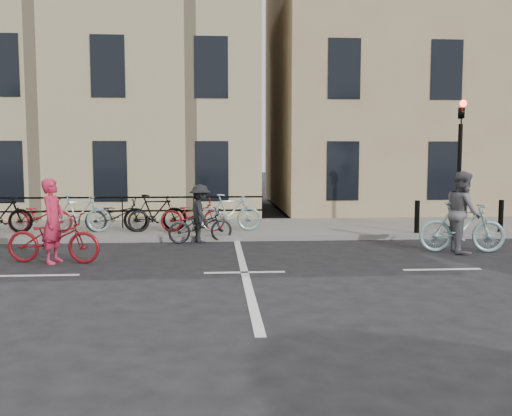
{
  "coord_description": "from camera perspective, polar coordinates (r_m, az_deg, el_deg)",
  "views": [
    {
      "loc": [
        -0.57,
        -11.04,
        2.34
      ],
      "look_at": [
        0.36,
        1.86,
        1.1
      ],
      "focal_mm": 40.0,
      "sensor_mm": 36.0,
      "label": 1
    }
  ],
  "objects": [
    {
      "name": "cyclist_pink",
      "position": [
        12.92,
        -19.6,
        -2.46
      ],
      "size": [
        2.11,
        1.01,
        1.81
      ],
      "rotation": [
        0.0,
        0.0,
        1.42
      ],
      "color": "maroon",
      "rests_on": "ground"
    },
    {
      "name": "building_east",
      "position": [
        26.15,
        17.91,
        13.6
      ],
      "size": [
        14.0,
        10.0,
        12.0
      ],
      "primitive_type": "cube",
      "color": "#A28362",
      "rests_on": "sidewalk"
    },
    {
      "name": "building_west",
      "position": [
        25.63,
        -23.79,
        11.32
      ],
      "size": [
        20.0,
        10.0,
        10.0
      ],
      "primitive_type": "cube",
      "color": "tan",
      "rests_on": "sidewalk"
    },
    {
      "name": "traffic_light",
      "position": [
        16.8,
        19.73,
        5.54
      ],
      "size": [
        0.18,
        0.3,
        3.9
      ],
      "color": "black",
      "rests_on": "sidewalk"
    },
    {
      "name": "parked_bikes",
      "position": [
        16.5,
        -15.63,
        -0.62
      ],
      "size": [
        9.35,
        1.23,
        1.05
      ],
      "color": "black",
      "rests_on": "sidewalk"
    },
    {
      "name": "cyclist_grey",
      "position": [
        14.29,
        19.96,
        -1.11
      ],
      "size": [
        2.06,
        1.04,
        1.93
      ],
      "rotation": [
        0.0,
        0.0,
        1.43
      ],
      "color": "#8CB5B8",
      "rests_on": "ground"
    },
    {
      "name": "cyclist_dark",
      "position": [
        15.04,
        -5.58,
        -1.17
      ],
      "size": [
        1.82,
        1.12,
        1.54
      ],
      "rotation": [
        0.0,
        0.0,
        1.87
      ],
      "color": "black",
      "rests_on": "ground"
    },
    {
      "name": "bollard_east",
      "position": [
        16.36,
        15.8,
        -0.83
      ],
      "size": [
        0.14,
        0.14,
        0.9
      ],
      "primitive_type": "cylinder",
      "color": "black",
      "rests_on": "sidewalk"
    },
    {
      "name": "bollard_west",
      "position": [
        17.33,
        23.29,
        -0.73
      ],
      "size": [
        0.14,
        0.14,
        0.9
      ],
      "primitive_type": "cylinder",
      "color": "black",
      "rests_on": "sidewalk"
    },
    {
      "name": "ground",
      "position": [
        11.3,
        -1.15,
        -6.48
      ],
      "size": [
        120.0,
        120.0,
        0.0
      ],
      "primitive_type": "plane",
      "color": "black",
      "rests_on": "ground"
    },
    {
      "name": "sidewalk",
      "position": [
        17.53,
        -15.39,
        -2.14
      ],
      "size": [
        46.0,
        4.0,
        0.15
      ],
      "primitive_type": "cube",
      "color": "slate",
      "rests_on": "ground"
    }
  ]
}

